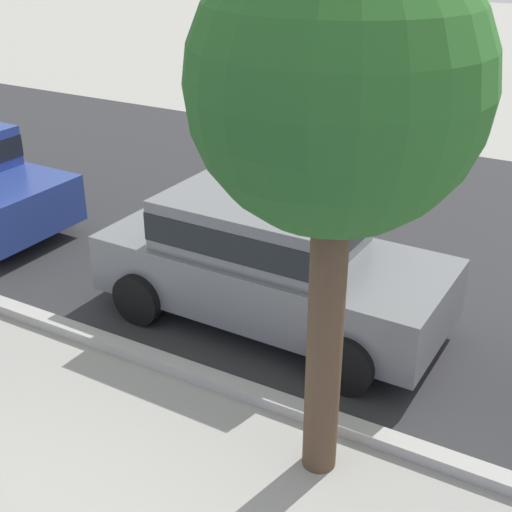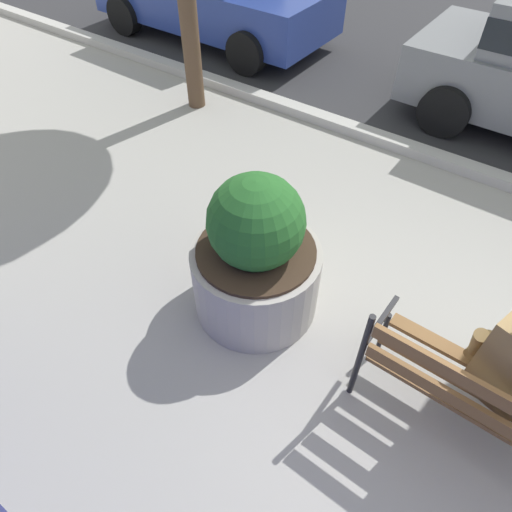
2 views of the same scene
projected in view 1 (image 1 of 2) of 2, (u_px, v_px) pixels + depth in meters
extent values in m
cube|color=#2D2D30|center=(391.00, 233.00, 10.80)|extent=(60.00, 9.00, 0.01)
cube|color=#B2AFA8|center=(237.00, 388.00, 7.19)|extent=(60.00, 0.20, 0.12)
cylinder|color=brown|center=(325.00, 339.00, 5.72)|extent=(0.30, 0.30, 2.62)
sphere|color=#2D6B28|center=(338.00, 84.00, 4.82)|extent=(2.15, 2.15, 2.15)
cylinder|color=black|center=(53.00, 206.00, 10.97)|extent=(0.64, 0.23, 0.64)
cube|color=slate|center=(272.00, 275.00, 8.26)|extent=(4.12, 1.76, 0.70)
cube|color=slate|center=(261.00, 221.00, 8.04)|extent=(2.15, 1.60, 0.60)
cube|color=black|center=(261.00, 221.00, 8.04)|extent=(2.17, 1.61, 0.33)
cylinder|color=black|center=(403.00, 294.00, 8.43)|extent=(0.64, 0.23, 0.64)
cylinder|color=black|center=(345.00, 364.00, 7.12)|extent=(0.64, 0.23, 0.64)
cylinder|color=black|center=(218.00, 246.00, 9.65)|extent=(0.64, 0.23, 0.64)
cylinder|color=black|center=(139.00, 298.00, 8.33)|extent=(0.64, 0.23, 0.64)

